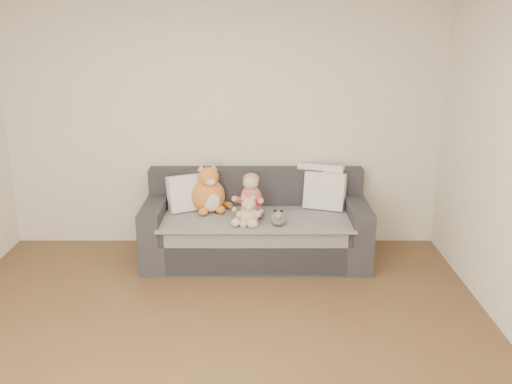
{
  "coord_description": "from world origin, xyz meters",
  "views": [
    {
      "loc": [
        0.34,
        -3.3,
        2.34
      ],
      "look_at": [
        0.34,
        1.87,
        0.75
      ],
      "focal_mm": 40.0,
      "sensor_mm": 36.0,
      "label": 1
    }
  ],
  "objects_px": {
    "sofa": "(256,228)",
    "toddler": "(250,200)",
    "plush_cat": "(209,193)",
    "sippy_cup": "(261,213)",
    "teddy_bear": "(249,213)"
  },
  "relations": [
    {
      "from": "sippy_cup",
      "to": "sofa",
      "type": "bearing_deg",
      "value": 107.34
    },
    {
      "from": "teddy_bear",
      "to": "sofa",
      "type": "bearing_deg",
      "value": 75.69
    },
    {
      "from": "sofa",
      "to": "toddler",
      "type": "distance_m",
      "value": 0.38
    },
    {
      "from": "teddy_bear",
      "to": "sippy_cup",
      "type": "xyz_separation_m",
      "value": [
        0.12,
        0.19,
        -0.06
      ]
    },
    {
      "from": "sofa",
      "to": "plush_cat",
      "type": "bearing_deg",
      "value": 172.6
    },
    {
      "from": "plush_cat",
      "to": "sofa",
      "type": "bearing_deg",
      "value": -26.63
    },
    {
      "from": "toddler",
      "to": "sofa",
      "type": "bearing_deg",
      "value": 81.01
    },
    {
      "from": "toddler",
      "to": "plush_cat",
      "type": "distance_m",
      "value": 0.46
    },
    {
      "from": "plush_cat",
      "to": "teddy_bear",
      "type": "distance_m",
      "value": 0.58
    },
    {
      "from": "toddler",
      "to": "teddy_bear",
      "type": "xyz_separation_m",
      "value": [
        -0.01,
        -0.21,
        -0.07
      ]
    },
    {
      "from": "sofa",
      "to": "sippy_cup",
      "type": "distance_m",
      "value": 0.28
    },
    {
      "from": "plush_cat",
      "to": "sippy_cup",
      "type": "relative_size",
      "value": 4.85
    },
    {
      "from": "plush_cat",
      "to": "teddy_bear",
      "type": "relative_size",
      "value": 1.74
    },
    {
      "from": "sofa",
      "to": "toddler",
      "type": "height_order",
      "value": "toddler"
    },
    {
      "from": "sofa",
      "to": "toddler",
      "type": "relative_size",
      "value": 4.82
    }
  ]
}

